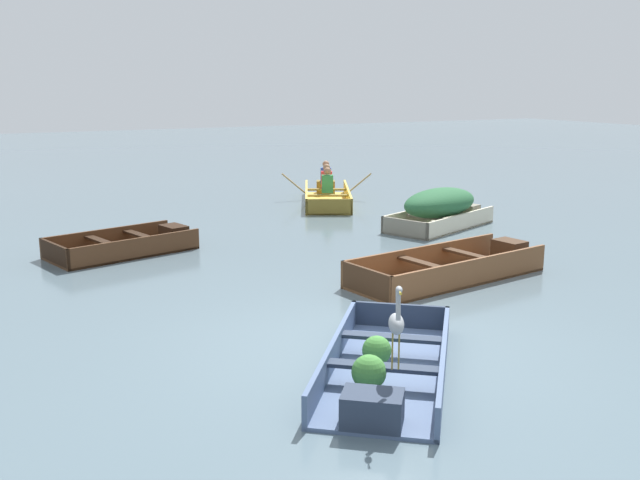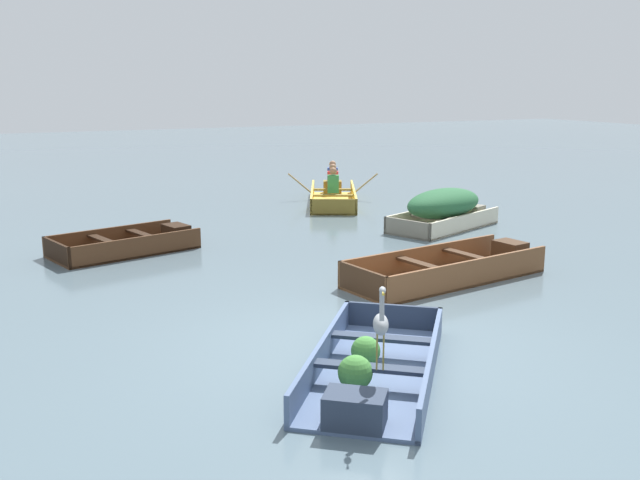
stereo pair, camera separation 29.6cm
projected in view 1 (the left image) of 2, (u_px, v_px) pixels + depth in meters
name	position (u px, v px, depth m)	size (l,w,h in m)	color
ground_plane	(363.00, 347.00, 8.16)	(80.00, 80.00, 0.00)	slate
dinghy_slate_blue_foreground	(384.00, 368.00, 7.24)	(2.67, 2.93, 0.38)	#475B7F
skiff_cream_near_moored	(440.00, 206.00, 14.82)	(2.82, 1.98, 0.82)	beige
skiff_dark_varnish_mid_moored	(129.00, 245.00, 12.68)	(2.68, 1.75, 0.37)	#4C2D19
skiff_wooden_brown_far_moored	(454.00, 268.00, 11.05)	(3.42, 1.62, 0.42)	brown
rowboat_yellow_with_crew	(327.00, 194.00, 18.04)	(2.52, 3.44, 0.93)	#E5BC47
heron_on_dinghy	(397.00, 322.00, 6.43)	(0.28, 0.44, 0.84)	olive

